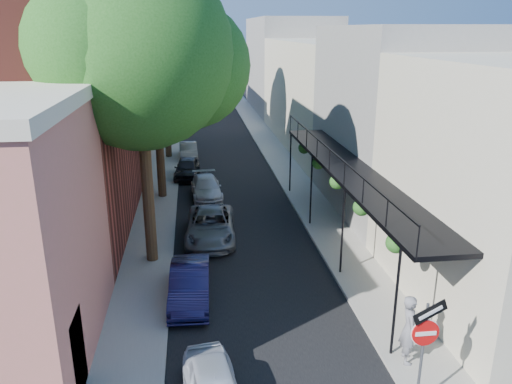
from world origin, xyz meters
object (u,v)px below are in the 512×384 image
object	(u,v)px
parked_car_b	(190,284)
parked_car_d	(206,188)
sign_post	(425,337)
oak_near	(151,57)
parked_car_c	(211,226)
oak_far	(169,38)
pedestrian	(409,329)
oak_mid	(163,66)
parked_car_f	(188,151)
parked_car_e	(187,168)

from	to	relation	value
parked_car_b	parked_car_d	world-z (taller)	parked_car_b
sign_post	parked_car_d	world-z (taller)	sign_post
oak_near	parked_car_c	size ratio (longest dim) A/B	2.51
oak_far	pedestrian	distance (m)	26.56
parked_car_d	oak_near	bearing A→B (deg)	-107.40
sign_post	oak_far	xyz separation A→B (m)	(-6.51, 26.30, 6.22)
oak_mid	parked_car_d	world-z (taller)	oak_mid
sign_post	pedestrian	distance (m)	1.96
oak_mid	pedestrian	distance (m)	18.09
parked_car_b	parked_car_d	size ratio (longest dim) A/B	0.97
sign_post	parked_car_c	size ratio (longest dim) A/B	0.66
parked_car_b	oak_mid	bearing A→B (deg)	97.66
oak_near	oak_mid	world-z (taller)	oak_near
oak_far	parked_car_f	bearing A→B (deg)	-37.25
oak_mid	parked_car_b	distance (m)	13.15
parked_car_c	parked_car_e	bearing A→B (deg)	99.43
oak_near	oak_far	size ratio (longest dim) A/B	0.96
oak_mid	parked_car_f	xyz separation A→B (m)	(1.02, 8.31, -6.48)
sign_post	parked_car_f	bearing A→B (deg)	102.25
parked_car_f	oak_far	bearing A→B (deg)	140.51
parked_car_b	parked_car_f	bearing A→B (deg)	92.35
parked_car_c	parked_car_f	bearing A→B (deg)	97.11
sign_post	parked_car_e	size ratio (longest dim) A/B	0.83
oak_near	parked_car_b	xyz separation A→B (m)	(1.06, -3.44, -7.26)
oak_mid	oak_far	size ratio (longest dim) A/B	0.86
sign_post	parked_car_b	bearing A→B (deg)	133.08
parked_car_b	parked_car_c	size ratio (longest dim) A/B	0.82
parked_car_e	oak_far	bearing A→B (deg)	104.07
oak_near	parked_car_c	xyz separation A→B (m)	(1.97, 1.73, -7.25)
parked_car_c	parked_car_d	distance (m)	5.78
oak_mid	parked_car_f	distance (m)	10.59
sign_post	parked_car_f	world-z (taller)	sign_post
oak_far	pedestrian	xyz separation A→B (m)	(6.95, -24.62, -7.14)
oak_near	parked_car_d	world-z (taller)	oak_near
sign_post	oak_near	bearing A→B (deg)	125.09
oak_far	parked_car_d	world-z (taller)	oak_far
parked_car_b	parked_car_f	distance (m)	19.72
oak_far	parked_car_e	bearing A→B (deg)	-80.82
oak_far	oak_near	bearing A→B (deg)	-90.04
sign_post	oak_mid	bearing A→B (deg)	110.86
oak_mid	sign_post	bearing A→B (deg)	-69.14
parked_car_c	sign_post	bearing A→B (deg)	-64.32
pedestrian	parked_car_b	bearing A→B (deg)	65.76
parked_car_d	pedestrian	world-z (taller)	pedestrian
oak_near	parked_car_e	xyz separation A→B (m)	(0.90, 11.53, -7.27)
parked_car_d	parked_car_f	size ratio (longest dim) A/B	1.10
sign_post	oak_far	bearing A→B (deg)	103.91
parked_car_b	pedestrian	distance (m)	7.25
parked_car_f	parked_car_d	bearing A→B (deg)	-85.77
parked_car_d	sign_post	bearing A→B (deg)	-77.54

